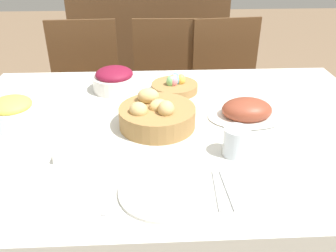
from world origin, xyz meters
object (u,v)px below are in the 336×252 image
(pineapple_bowl, at_px, (12,112))
(knife, at_px, (217,190))
(egg_basket, at_px, (175,86))
(drinking_cup, at_px, (236,142))
(chair_far_left, at_px, (85,95))
(bread_basket, at_px, (156,115))
(ham_platter, at_px, (247,111))
(chair_far_center, at_px, (167,93))
(dinner_plate, at_px, (163,191))
(chair_far_right, at_px, (228,92))
(beet_salad_bowl, at_px, (115,80))
(butter_dish, at_px, (78,152))
(fork, at_px, (109,193))
(spoon, at_px, (228,190))
(sideboard, at_px, (150,52))

(pineapple_bowl, xyz_separation_m, knife, (0.68, -0.42, -0.05))
(egg_basket, distance_m, drinking_cup, 0.53)
(chair_far_left, relative_size, bread_basket, 3.39)
(ham_platter, height_order, pineapple_bowl, pineapple_bowl)
(chair_far_center, height_order, dinner_plate, chair_far_center)
(dinner_plate, bearing_deg, chair_far_right, 70.25)
(ham_platter, height_order, knife, ham_platter)
(chair_far_center, xyz_separation_m, beet_salad_bowl, (-0.26, -0.56, 0.32))
(egg_basket, distance_m, butter_dish, 0.60)
(bread_basket, relative_size, dinner_plate, 1.12)
(fork, xyz_separation_m, butter_dish, (-0.11, 0.19, 0.01))
(pineapple_bowl, xyz_separation_m, drinking_cup, (0.77, -0.24, -0.00))
(egg_basket, xyz_separation_m, knife, (0.07, -0.69, -0.02))
(pineapple_bowl, height_order, spoon, pineapple_bowl)
(chair_far_left, height_order, butter_dish, chair_far_left)
(spoon, relative_size, drinking_cup, 1.85)
(fork, relative_size, butter_dish, 1.26)
(dinner_plate, height_order, fork, dinner_plate)
(fork, bearing_deg, chair_far_left, 105.78)
(beet_salad_bowl, xyz_separation_m, butter_dish, (-0.08, -0.53, -0.03))
(chair_far_center, distance_m, drinking_cup, 1.16)
(chair_far_right, distance_m, beet_salad_bowl, 0.91)
(chair_far_right, distance_m, butter_dish, 1.34)
(knife, distance_m, drinking_cup, 0.20)
(egg_basket, distance_m, ham_platter, 0.37)
(sideboard, relative_size, ham_platter, 4.16)
(bread_basket, bearing_deg, knife, -67.11)
(chair_far_center, bearing_deg, chair_far_right, 2.10)
(ham_platter, xyz_separation_m, pineapple_bowl, (-0.86, -0.01, 0.02))
(chair_far_left, bearing_deg, bread_basket, -66.74)
(dinner_plate, distance_m, butter_dish, 0.32)
(fork, height_order, spoon, same)
(bread_basket, bearing_deg, fork, -110.24)
(butter_dish, bearing_deg, knife, -24.52)
(knife, bearing_deg, butter_dish, 158.44)
(chair_far_right, bearing_deg, sideboard, 112.93)
(fork, height_order, drinking_cup, drinking_cup)
(chair_far_right, xyz_separation_m, dinner_plate, (-0.46, -1.28, 0.28))
(ham_platter, xyz_separation_m, beet_salad_bowl, (-0.52, 0.29, 0.02))
(ham_platter, xyz_separation_m, fork, (-0.48, -0.42, -0.03))
(chair_far_left, relative_size, ham_platter, 3.20)
(knife, xyz_separation_m, spoon, (0.03, 0.00, 0.00))
(chair_far_left, height_order, knife, chair_far_left)
(ham_platter, height_order, beet_salad_bowl, beet_salad_bowl)
(fork, bearing_deg, sideboard, 89.92)
(bread_basket, bearing_deg, sideboard, 90.76)
(chair_far_right, xyz_separation_m, sideboard, (-0.49, 0.89, -0.01))
(butter_dish, bearing_deg, chair_far_center, 72.88)
(bread_basket, xyz_separation_m, butter_dish, (-0.25, -0.19, -0.03))
(chair_far_left, bearing_deg, butter_dish, -83.03)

